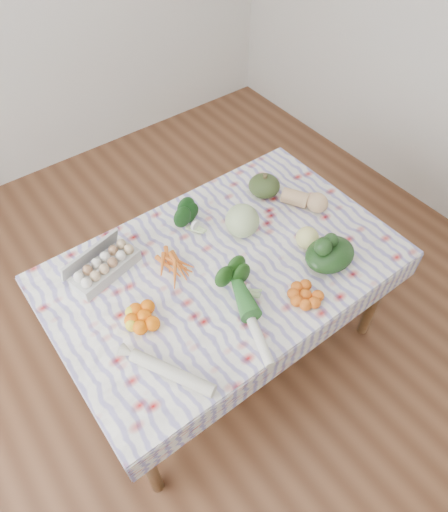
{
  "coord_description": "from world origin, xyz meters",
  "views": [
    {
      "loc": [
        -0.83,
        -1.11,
        2.45
      ],
      "look_at": [
        0.0,
        0.0,
        0.82
      ],
      "focal_mm": 32.0,
      "sensor_mm": 36.0,
      "label": 1
    }
  ],
  "objects_px": {
    "butternut_squash": "(305,199)",
    "grapefruit": "(307,238)",
    "egg_carton": "(106,267)",
    "cabbage": "(242,221)",
    "dining_table": "(224,275)",
    "kabocha_squash": "(264,186)"
  },
  "relations": [
    {
      "from": "cabbage",
      "to": "grapefruit",
      "type": "xyz_separation_m",
      "value": [
        0.2,
        -0.26,
        -0.03
      ]
    },
    {
      "from": "egg_carton",
      "to": "cabbage",
      "type": "relative_size",
      "value": 1.95
    },
    {
      "from": "dining_table",
      "to": "butternut_squash",
      "type": "distance_m",
      "value": 0.6
    },
    {
      "from": "butternut_squash",
      "to": "cabbage",
      "type": "bearing_deg",
      "value": 142.69
    },
    {
      "from": "kabocha_squash",
      "to": "grapefruit",
      "type": "xyz_separation_m",
      "value": [
        -0.08,
        -0.42,
        0.0
      ]
    },
    {
      "from": "kabocha_squash",
      "to": "grapefruit",
      "type": "bearing_deg",
      "value": -100.94
    },
    {
      "from": "cabbage",
      "to": "butternut_squash",
      "type": "height_order",
      "value": "cabbage"
    },
    {
      "from": "dining_table",
      "to": "kabocha_squash",
      "type": "xyz_separation_m",
      "value": [
        0.48,
        0.27,
        0.14
      ]
    },
    {
      "from": "butternut_squash",
      "to": "kabocha_squash",
      "type": "bearing_deg",
      "value": 87.16
    },
    {
      "from": "egg_carton",
      "to": "cabbage",
      "type": "xyz_separation_m",
      "value": [
        0.67,
        -0.17,
        0.04
      ]
    },
    {
      "from": "butternut_squash",
      "to": "grapefruit",
      "type": "distance_m",
      "value": 0.28
    },
    {
      "from": "dining_table",
      "to": "cabbage",
      "type": "relative_size",
      "value": 9.37
    },
    {
      "from": "dining_table",
      "to": "egg_carton",
      "type": "bearing_deg",
      "value": 149.03
    },
    {
      "from": "dining_table",
      "to": "cabbage",
      "type": "height_order",
      "value": "cabbage"
    },
    {
      "from": "kabocha_squash",
      "to": "butternut_squash",
      "type": "xyz_separation_m",
      "value": [
        0.11,
        -0.21,
        -0.0
      ]
    },
    {
      "from": "butternut_squash",
      "to": "grapefruit",
      "type": "xyz_separation_m",
      "value": [
        -0.19,
        -0.21,
        0.0
      ]
    },
    {
      "from": "egg_carton",
      "to": "grapefruit",
      "type": "relative_size",
      "value": 2.96
    },
    {
      "from": "egg_carton",
      "to": "grapefruit",
      "type": "bearing_deg",
      "value": -40.3
    },
    {
      "from": "cabbage",
      "to": "butternut_squash",
      "type": "bearing_deg",
      "value": -7.19
    },
    {
      "from": "dining_table",
      "to": "butternut_squash",
      "type": "height_order",
      "value": "butternut_squash"
    },
    {
      "from": "grapefruit",
      "to": "butternut_squash",
      "type": "bearing_deg",
      "value": 48.18
    },
    {
      "from": "egg_carton",
      "to": "kabocha_squash",
      "type": "relative_size",
      "value": 1.94
    }
  ]
}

